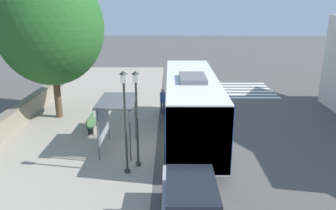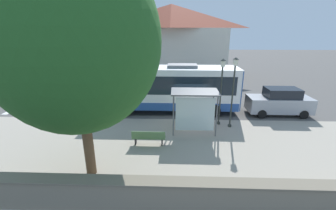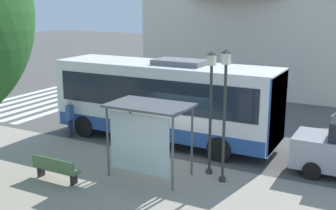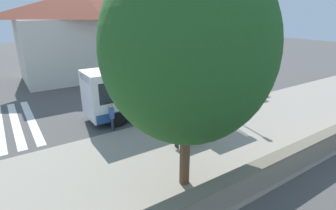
# 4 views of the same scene
# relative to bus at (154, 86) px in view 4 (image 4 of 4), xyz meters

# --- Properties ---
(ground_plane) EXTENTS (120.00, 120.00, 0.00)m
(ground_plane) POSITION_rel_bus_xyz_m (-1.86, -1.40, -1.91)
(ground_plane) COLOR #514F4C
(ground_plane) RESTS_ON ground
(sidewalk_plaza) EXTENTS (9.00, 44.00, 0.02)m
(sidewalk_plaza) POSITION_rel_bus_xyz_m (-6.36, -1.40, -1.90)
(sidewalk_plaza) COLOR #9E9384
(sidewalk_plaza) RESTS_ON ground
(stone_wall) EXTENTS (0.60, 20.00, 1.21)m
(stone_wall) POSITION_rel_bus_xyz_m (-10.41, -1.40, -1.30)
(stone_wall) COLOR gray
(stone_wall) RESTS_ON ground
(background_building) EXTENTS (7.80, 14.31, 9.24)m
(background_building) POSITION_rel_bus_xyz_m (13.79, 0.44, 2.83)
(background_building) COLOR beige
(background_building) RESTS_ON ground
(bus) EXTENTS (2.75, 10.02, 3.70)m
(bus) POSITION_rel_bus_xyz_m (0.00, 0.00, 0.00)
(bus) COLOR white
(bus) RESTS_ON ground
(bus_shelter) EXTENTS (1.79, 2.86, 2.64)m
(bus_shelter) POSITION_rel_bus_xyz_m (-3.91, -1.43, 0.27)
(bus_shelter) COLOR #515459
(bus_shelter) RESTS_ON ground
(pedestrian) EXTENTS (0.34, 0.23, 1.75)m
(pedestrian) POSITION_rel_bus_xyz_m (-1.63, 4.05, -0.88)
(pedestrian) COLOR #2D3347
(pedestrian) RESTS_ON ground
(bench) EXTENTS (0.40, 1.86, 0.88)m
(bench) POSITION_rel_bus_xyz_m (-5.71, 1.21, -1.43)
(bench) COLOR #4C7247
(bench) RESTS_ON ground
(street_lamp_near) EXTENTS (0.28, 0.28, 4.45)m
(street_lamp_near) POSITION_rel_bus_xyz_m (-2.60, -3.22, 0.72)
(street_lamp_near) COLOR #2D332D
(street_lamp_near) RESTS_ON ground
(street_lamp_far) EXTENTS (0.28, 0.28, 4.59)m
(street_lamp_far) POSITION_rel_bus_xyz_m (-3.02, -3.89, 0.80)
(street_lamp_far) COLOR #2D332D
(street_lamp_far) RESTS_ON ground
(shade_tree) EXTENTS (6.44, 6.44, 9.33)m
(shade_tree) POSITION_rel_bus_xyz_m (-8.40, 3.48, 3.86)
(shade_tree) COLOR brown
(shade_tree) RESTS_ON ground
(parked_car_behind_bus) EXTENTS (1.92, 4.60, 2.06)m
(parked_car_behind_bus) POSITION_rel_bus_xyz_m (-0.50, -8.10, -0.92)
(parked_car_behind_bus) COLOR #9EA0A8
(parked_car_behind_bus) RESTS_ON ground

